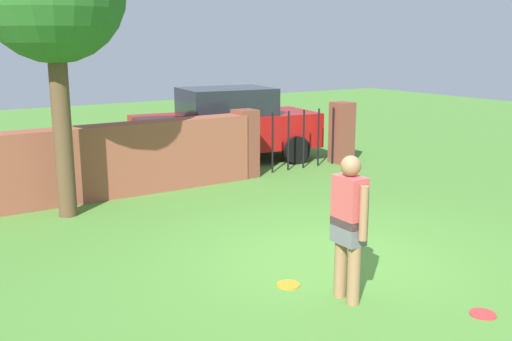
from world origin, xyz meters
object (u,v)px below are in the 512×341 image
at_px(frisbee_orange, 288,285).
at_px(person, 349,222).
at_px(car, 227,125).
at_px(frisbee_red, 483,314).

bearing_deg(frisbee_orange, person, -65.34).
bearing_deg(person, car, -19.27).
bearing_deg(frisbee_red, person, 132.00).
xyz_separation_m(person, car, (2.70, 7.15, -0.04)).
relative_size(person, frisbee_red, 6.00).
bearing_deg(car, frisbee_orange, 73.24).
distance_m(person, car, 7.64).
relative_size(car, frisbee_orange, 16.28).
bearing_deg(person, frisbee_orange, 26.05).
distance_m(car, frisbee_orange, 7.20).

